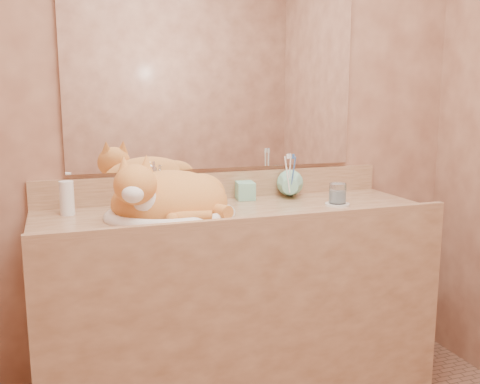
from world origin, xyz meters
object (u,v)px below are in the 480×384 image
object	(u,v)px
vanity_counter	(237,309)
cat	(166,196)
soap_dispenser	(247,182)
toothbrush_cup	(290,188)
sink_basin	(170,196)
water_glass	(338,193)

from	to	relation	value
vanity_counter	cat	world-z (taller)	cat
soap_dispenser	toothbrush_cup	size ratio (longest dim) A/B	1.44
vanity_counter	sink_basin	xyz separation A→B (m)	(-0.28, -0.02, 0.50)
toothbrush_cup	water_glass	size ratio (longest dim) A/B	1.45
vanity_counter	water_glass	bearing A→B (deg)	-7.28
toothbrush_cup	water_glass	xyz separation A→B (m)	(0.14, -0.17, -0.00)
vanity_counter	cat	size ratio (longest dim) A/B	3.49
vanity_counter	soap_dispenser	xyz separation A→B (m)	(0.10, 0.15, 0.51)
vanity_counter	toothbrush_cup	distance (m)	0.58
toothbrush_cup	soap_dispenser	bearing A→B (deg)	168.37
sink_basin	soap_dispenser	distance (m)	0.42
vanity_counter	water_glass	size ratio (longest dim) A/B	18.94
cat	toothbrush_cup	size ratio (longest dim) A/B	3.74
vanity_counter	soap_dispenser	world-z (taller)	soap_dispenser
sink_basin	toothbrush_cup	size ratio (longest dim) A/B	4.08
soap_dispenser	sink_basin	bearing A→B (deg)	-146.28
soap_dispenser	vanity_counter	bearing A→B (deg)	-114.83
sink_basin	cat	distance (m)	0.02
water_glass	vanity_counter	bearing A→B (deg)	172.72
toothbrush_cup	vanity_counter	bearing A→B (deg)	-158.31
vanity_counter	water_glass	xyz separation A→B (m)	(0.43, -0.06, 0.48)
vanity_counter	soap_dispenser	distance (m)	0.55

